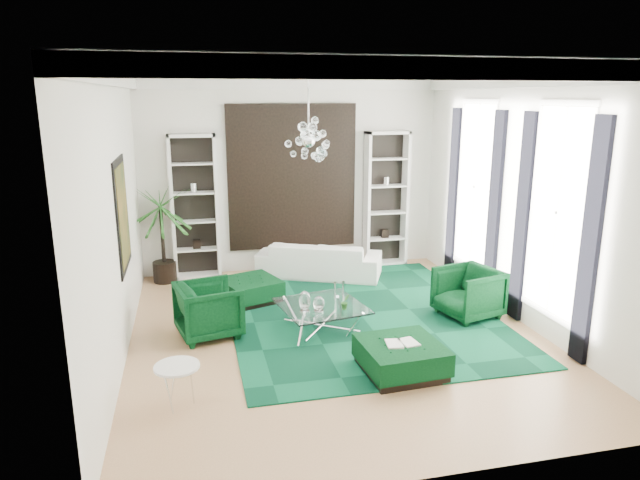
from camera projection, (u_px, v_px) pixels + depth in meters
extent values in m
cube|color=tan|center=(334.00, 333.00, 8.66)|extent=(6.00, 7.00, 0.02)
cube|color=white|center=(336.00, 72.00, 7.72)|extent=(6.00, 7.00, 0.02)
cube|color=white|center=(292.00, 177.00, 11.51)|extent=(6.00, 0.02, 3.80)
cube|color=white|center=(438.00, 287.00, 4.88)|extent=(6.00, 0.02, 3.80)
cube|color=white|center=(115.00, 220.00, 7.54)|extent=(0.02, 7.00, 3.80)
cube|color=white|center=(523.00, 201.00, 8.85)|extent=(0.02, 7.00, 3.80)
cylinder|color=white|center=(331.00, 75.00, 8.02)|extent=(0.90, 0.90, 0.05)
cube|color=black|center=(292.00, 177.00, 11.46)|extent=(2.50, 0.06, 2.80)
cube|color=black|center=(123.00, 214.00, 8.12)|extent=(0.04, 1.30, 1.60)
cube|color=white|center=(557.00, 213.00, 8.00)|extent=(0.03, 1.10, 2.90)
cube|color=black|center=(590.00, 244.00, 7.31)|extent=(0.07, 0.30, 3.25)
cube|color=black|center=(522.00, 219.00, 8.79)|extent=(0.07, 0.30, 3.25)
cube|color=white|center=(475.00, 187.00, 10.26)|extent=(0.03, 1.10, 2.90)
cube|color=black|center=(494.00, 209.00, 9.58)|extent=(0.07, 0.30, 3.25)
cube|color=black|center=(453.00, 194.00, 11.05)|extent=(0.07, 0.30, 3.25)
cube|color=#03301D|center=(359.00, 314.00, 9.37)|extent=(4.20, 5.00, 0.02)
imported|color=white|center=(319.00, 259.00, 11.29)|extent=(2.57, 1.84, 0.70)
imported|color=black|center=(209.00, 310.00, 8.46)|extent=(1.06, 1.04, 0.81)
imported|color=black|center=(468.00, 293.00, 9.19)|extent=(1.08, 1.07, 0.81)
cube|color=black|center=(251.00, 290.00, 9.93)|extent=(1.15, 1.15, 0.40)
cube|color=black|center=(401.00, 358.00, 7.37)|extent=(1.06, 1.06, 0.40)
cube|color=white|center=(402.00, 343.00, 7.32)|extent=(0.42, 0.28, 0.03)
cylinder|color=white|center=(178.00, 386.00, 6.54)|extent=(0.61, 0.61, 0.50)
imported|color=#256321|center=(345.00, 302.00, 8.43)|extent=(0.15, 0.13, 0.24)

